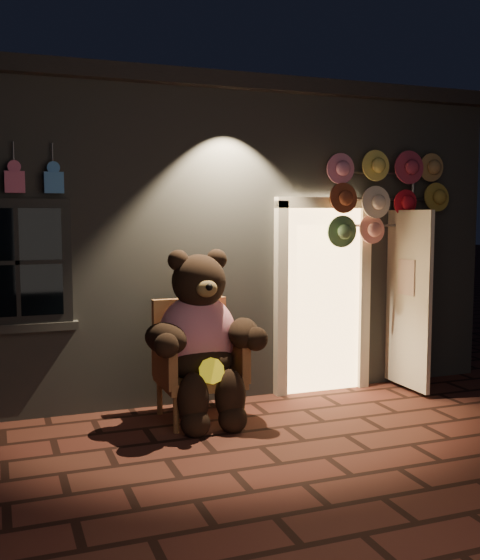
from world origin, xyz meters
TOP-DOWN VIEW (x-y plane):
  - ground at (0.00, 0.00)m, footprint 60.00×60.00m
  - shop_building at (0.00, 3.99)m, footprint 7.30×5.95m
  - wicker_armchair at (-0.27, 1.01)m, footprint 0.81×0.73m
  - teddy_bear at (-0.27, 0.86)m, footprint 1.23×0.95m
  - hat_rack at (2.03, 1.28)m, footprint 1.52×0.22m

SIDE VIEW (x-z plane):
  - ground at x=0.00m, z-range 0.00..0.00m
  - wicker_armchair at x=-0.27m, z-range 0.00..1.16m
  - teddy_bear at x=-0.27m, z-range -0.03..1.66m
  - shop_building at x=0.00m, z-range -0.02..3.49m
  - hat_rack at x=2.03m, z-range 0.86..3.55m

